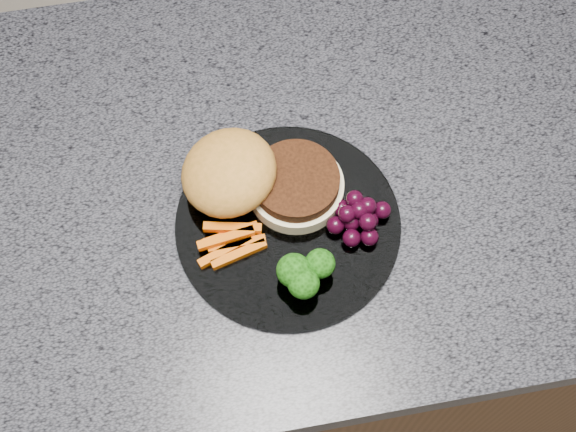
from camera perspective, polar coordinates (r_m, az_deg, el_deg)
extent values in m
plane|color=#AEA392|center=(1.80, -4.08, -11.09)|extent=(4.00, 4.00, 0.00)
cube|color=brown|center=(1.39, -5.23, -6.81)|extent=(1.20, 0.60, 0.86)
cube|color=#45464F|center=(0.97, -7.42, 1.50)|extent=(1.20, 0.60, 0.04)
cylinder|color=white|center=(0.92, 0.00, -0.60)|extent=(0.26, 0.26, 0.01)
cylinder|color=#F8E8AE|center=(0.93, 0.57, 2.02)|extent=(0.12, 0.12, 0.02)
cylinder|color=#3A1C0B|center=(0.91, 0.58, 2.54)|extent=(0.11, 0.11, 0.02)
ellipsoid|color=#C27C30|center=(0.92, -4.21, 2.89)|extent=(0.12, 0.12, 0.06)
cube|color=#D95903|center=(0.91, -4.11, -1.35)|extent=(0.07, 0.02, 0.01)
cube|color=#D95903|center=(0.91, -3.66, -2.00)|extent=(0.07, 0.01, 0.01)
cube|color=#D95903|center=(0.90, -4.51, -2.49)|extent=(0.06, 0.03, 0.01)
cube|color=#D95903|center=(0.91, -3.96, -0.84)|extent=(0.07, 0.02, 0.01)
cube|color=#D95903|center=(0.90, -4.44, -1.59)|extent=(0.07, 0.02, 0.01)
cube|color=#D95903|center=(0.90, -3.52, -2.73)|extent=(0.07, 0.03, 0.01)
cylinder|color=#5B8A32|center=(0.89, 0.42, -4.38)|extent=(0.01, 0.01, 0.02)
ellipsoid|color=black|center=(0.87, 0.43, -3.90)|extent=(0.04, 0.04, 0.04)
cylinder|color=#5B8A32|center=(0.89, 2.26, -3.84)|extent=(0.01, 0.01, 0.02)
ellipsoid|color=black|center=(0.87, 2.30, -3.39)|extent=(0.03, 0.03, 0.03)
cylinder|color=#5B8A32|center=(0.88, 1.09, -5.24)|extent=(0.01, 0.01, 0.02)
ellipsoid|color=black|center=(0.86, 1.11, -4.80)|extent=(0.04, 0.04, 0.03)
sphere|color=black|center=(0.91, 4.54, -0.42)|extent=(0.02, 0.02, 0.02)
sphere|color=black|center=(0.91, 5.81, -0.33)|extent=(0.02, 0.02, 0.02)
sphere|color=black|center=(0.92, 5.37, 0.72)|extent=(0.02, 0.02, 0.02)
sphere|color=black|center=(0.92, 3.83, 0.55)|extent=(0.02, 0.02, 0.02)
sphere|color=black|center=(0.91, 3.40, -0.65)|extent=(0.02, 0.02, 0.02)
sphere|color=black|center=(0.90, 4.55, -1.57)|extent=(0.02, 0.02, 0.02)
sphere|color=black|center=(0.91, 5.82, -1.48)|extent=(0.02, 0.02, 0.02)
sphere|color=black|center=(0.92, 6.72, 0.42)|extent=(0.02, 0.02, 0.02)
sphere|color=black|center=(0.90, 5.09, 0.44)|extent=(0.02, 0.02, 0.02)
sphere|color=black|center=(0.90, 4.21, 0.17)|extent=(0.02, 0.02, 0.02)
sphere|color=black|center=(0.90, 5.70, -0.41)|extent=(0.02, 0.02, 0.02)
sphere|color=black|center=(0.91, 4.77, 1.24)|extent=(0.02, 0.02, 0.02)
sphere|color=black|center=(0.91, 5.69, 0.74)|extent=(0.02, 0.02, 0.02)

